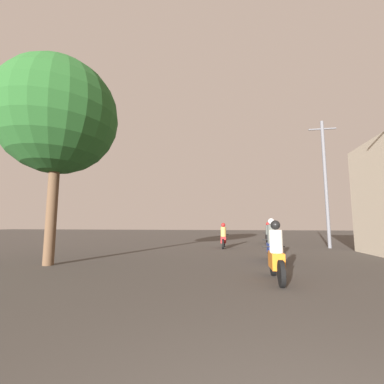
# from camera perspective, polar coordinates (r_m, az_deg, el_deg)

# --- Properties ---
(motorcycle_orange) EXTENTS (0.60, 1.95, 1.50)m
(motorcycle_orange) POSITION_cam_1_polar(r_m,az_deg,el_deg) (6.96, 18.21, -13.37)
(motorcycle_orange) COLOR black
(motorcycle_orange) RESTS_ON ground_plane
(motorcycle_blue) EXTENTS (0.60, 2.08, 1.62)m
(motorcycle_blue) POSITION_cam_1_polar(r_m,az_deg,el_deg) (10.42, 17.33, -10.96)
(motorcycle_blue) COLOR black
(motorcycle_blue) RESTS_ON ground_plane
(motorcycle_red) EXTENTS (0.60, 2.00, 1.47)m
(motorcycle_red) POSITION_cam_1_polar(r_m,az_deg,el_deg) (15.59, 7.01, -10.03)
(motorcycle_red) COLOR black
(motorcycle_red) RESTS_ON ground_plane
(motorcycle_black) EXTENTS (0.60, 2.09, 1.53)m
(motorcycle_black) POSITION_cam_1_polar(r_m,az_deg,el_deg) (19.39, 16.55, -9.18)
(motorcycle_black) COLOR black
(motorcycle_black) RESTS_ON ground_plane
(utility_pole_far) EXTENTS (1.60, 0.20, 7.76)m
(utility_pole_far) POSITION_cam_1_polar(r_m,az_deg,el_deg) (17.51, 27.53, 2.37)
(utility_pole_far) COLOR slate
(utility_pole_far) RESTS_ON ground_plane
(street_tree) EXTENTS (4.26, 4.26, 7.48)m
(street_tree) POSITION_cam_1_polar(r_m,az_deg,el_deg) (11.01, -27.62, 14.60)
(street_tree) COLOR brown
(street_tree) RESTS_ON ground_plane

